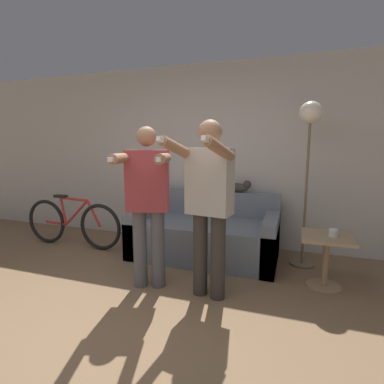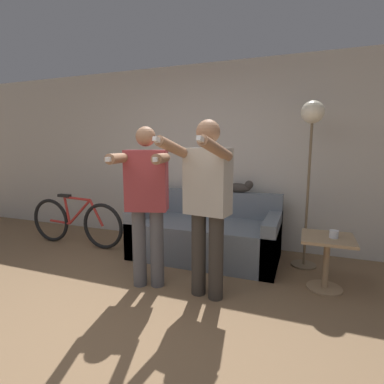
{
  "view_description": "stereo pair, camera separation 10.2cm",
  "coord_description": "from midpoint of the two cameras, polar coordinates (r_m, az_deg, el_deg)",
  "views": [
    {
      "loc": [
        1.32,
        -1.69,
        1.45
      ],
      "look_at": [
        0.24,
        1.44,
        0.94
      ],
      "focal_mm": 28.0,
      "sensor_mm": 36.0,
      "label": 1
    },
    {
      "loc": [
        1.42,
        -1.65,
        1.45
      ],
      "look_at": [
        0.24,
        1.44,
        0.94
      ],
      "focal_mm": 28.0,
      "sensor_mm": 36.0,
      "label": 2
    }
  ],
  "objects": [
    {
      "name": "ground_plane",
      "position": [
        2.6,
        -18.59,
        -25.53
      ],
      "size": [
        16.0,
        16.0,
        0.0
      ],
      "primitive_type": "plane",
      "color": "#846647"
    },
    {
      "name": "couch",
      "position": [
        3.97,
        1.67,
        -8.25
      ],
      "size": [
        1.86,
        0.95,
        0.82
      ],
      "color": "slate",
      "rests_on": "ground_plane"
    },
    {
      "name": "cup",
      "position": [
        3.3,
        24.5,
        -7.1
      ],
      "size": [
        0.08,
        0.08,
        0.08
      ],
      "color": "silver",
      "rests_on": "side_table"
    },
    {
      "name": "floor_lamp",
      "position": [
        3.75,
        20.74,
        10.42
      ],
      "size": [
        0.29,
        0.29,
        1.95
      ],
      "color": "#756047",
      "rests_on": "ground_plane"
    },
    {
      "name": "cat",
      "position": [
        4.11,
        7.95,
        0.94
      ],
      "size": [
        0.5,
        0.13,
        0.17
      ],
      "color": "#3D3833",
      "rests_on": "couch"
    },
    {
      "name": "person_right",
      "position": [
        2.76,
        2.13,
        -1.06
      ],
      "size": [
        0.55,
        0.71,
        1.68
      ],
      "rotation": [
        0.0,
        0.0,
        -0.16
      ],
      "color": "#38332D",
      "rests_on": "ground_plane"
    },
    {
      "name": "wall_back",
      "position": [
        4.46,
        1.24,
        6.92
      ],
      "size": [
        10.0,
        0.05,
        2.6
      ],
      "color": "beige",
      "rests_on": "ground_plane"
    },
    {
      "name": "bicycle",
      "position": [
        4.69,
        -22.41,
        -5.48
      ],
      "size": [
        1.61,
        0.07,
        0.75
      ],
      "color": "black",
      "rests_on": "ground_plane"
    },
    {
      "name": "person_left",
      "position": [
        3.01,
        -9.44,
        -1.09
      ],
      "size": [
        0.6,
        0.76,
        1.63
      ],
      "rotation": [
        0.0,
        0.0,
        0.3
      ],
      "color": "#56565B",
      "rests_on": "ground_plane"
    },
    {
      "name": "side_table",
      "position": [
        3.37,
        23.4,
        -10.09
      ],
      "size": [
        0.5,
        0.5,
        0.55
      ],
      "color": "#A38460",
      "rests_on": "ground_plane"
    }
  ]
}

